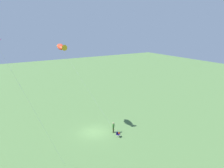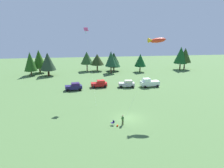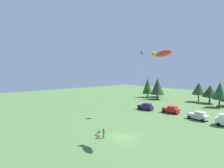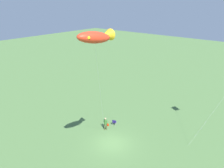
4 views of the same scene
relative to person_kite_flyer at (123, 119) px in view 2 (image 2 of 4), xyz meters
The scene contains 11 objects.
ground_plane 3.26m from the person_kite_flyer, 56.53° to the left, with size 160.00×160.00×0.00m, color #4C713C.
person_kite_flyer is the anchor object (origin of this frame).
folding_chair 1.68m from the person_kite_flyer, behind, with size 0.63×0.63×0.82m.
backpack_on_grass 1.38m from the person_kite_flyer, 155.50° to the right, with size 0.32×0.22×0.22m, color red.
car_navy_hatch 23.27m from the person_kite_flyer, 111.97° to the left, with size 4.39×2.65×1.89m.
car_red_sedan 23.65m from the person_kite_flyer, 94.98° to the left, with size 4.29×2.38×1.89m.
car_silver_compact 23.21m from the person_kite_flyer, 76.89° to the left, with size 4.36×2.55×1.89m.
truck_white_pickup 24.94m from the person_kite_flyer, 63.10° to the left, with size 5.20×2.89×2.34m.
treeline_distant 43.61m from the person_kite_flyer, 88.32° to the left, with size 59.35×11.16×8.52m.
kite_large_fish 15.23m from the person_kite_flyer, 38.53° to the left, with size 8.86×6.48×14.04m.
kite_diamond_rainbow 21.08m from the person_kite_flyer, 109.09° to the left, with size 2.15×6.34×15.60m.
Camera 2 is at (-7.84, -35.36, 15.94)m, focal length 35.00 mm.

